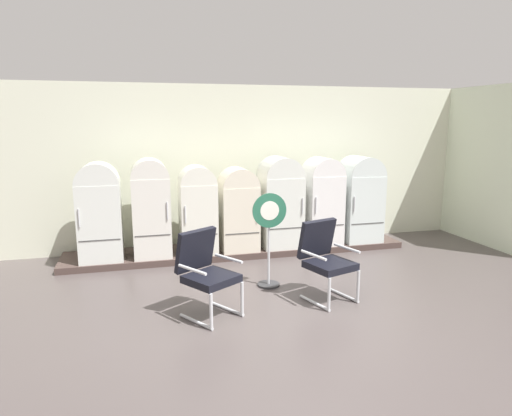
% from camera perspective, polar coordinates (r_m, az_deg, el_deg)
% --- Properties ---
extents(ground, '(12.00, 10.00, 0.05)m').
position_cam_1_polar(ground, '(5.46, 5.10, -14.69)').
color(ground, '#4D4544').
extents(back_wall, '(11.76, 0.12, 2.96)m').
position_cam_1_polar(back_wall, '(8.49, -3.20, 5.29)').
color(back_wall, silver).
rests_on(back_wall, ground).
extents(side_wall_right, '(0.16, 2.20, 2.96)m').
position_cam_1_polar(side_wall_right, '(9.57, 27.05, 4.61)').
color(side_wall_right, silver).
rests_on(side_wall_right, ground).
extents(display_plinth, '(5.98, 0.95, 0.11)m').
position_cam_1_polar(display_plinth, '(8.15, -2.18, -5.27)').
color(display_plinth, '#463632').
rests_on(display_plinth, ground).
extents(refrigerator_0, '(0.67, 0.61, 1.58)m').
position_cam_1_polar(refrigerator_0, '(7.65, -19.07, -0.12)').
color(refrigerator_0, silver).
rests_on(refrigerator_0, display_plinth).
extents(refrigerator_1, '(0.61, 0.70, 1.61)m').
position_cam_1_polar(refrigerator_1, '(7.66, -13.07, 0.42)').
color(refrigerator_1, silver).
rests_on(refrigerator_1, display_plinth).
extents(refrigerator_2, '(0.60, 0.61, 1.48)m').
position_cam_1_polar(refrigerator_2, '(7.69, -7.34, 0.12)').
color(refrigerator_2, silver).
rests_on(refrigerator_2, display_plinth).
extents(refrigerator_3, '(0.63, 0.64, 1.43)m').
position_cam_1_polar(refrigerator_3, '(7.84, -2.23, 0.16)').
color(refrigerator_3, beige).
rests_on(refrigerator_3, display_plinth).
extents(refrigerator_4, '(0.70, 0.73, 1.60)m').
position_cam_1_polar(refrigerator_4, '(8.06, 3.04, 1.10)').
color(refrigerator_4, silver).
rests_on(refrigerator_4, display_plinth).
extents(refrigerator_5, '(0.63, 0.67, 1.57)m').
position_cam_1_polar(refrigerator_5, '(8.31, 8.31, 1.22)').
color(refrigerator_5, white).
rests_on(refrigerator_5, display_plinth).
extents(refrigerator_6, '(0.70, 0.72, 1.57)m').
position_cam_1_polar(refrigerator_6, '(8.66, 12.89, 1.44)').
color(refrigerator_6, silver).
rests_on(refrigerator_6, display_plinth).
extents(armchair_left, '(0.81, 0.84, 1.04)m').
position_cam_1_polar(armchair_left, '(5.52, -6.36, -7.58)').
color(armchair_left, silver).
rests_on(armchair_left, ground).
extents(armchair_right, '(0.73, 0.79, 1.04)m').
position_cam_1_polar(armchair_right, '(6.06, 8.67, -5.96)').
color(armchair_right, silver).
rests_on(armchair_right, ground).
extents(sign_stand, '(0.49, 0.32, 1.35)m').
position_cam_1_polar(sign_stand, '(6.39, 1.65, -4.09)').
color(sign_stand, '#2D2D30').
rests_on(sign_stand, ground).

